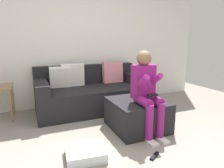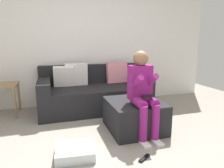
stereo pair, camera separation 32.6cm
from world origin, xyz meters
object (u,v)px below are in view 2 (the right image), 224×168
remote_near_ottoman (144,158)px  person_seated (143,90)px  storage_bin (75,152)px  side_table (2,89)px  couch_sectional (94,93)px  ottoman (134,115)px

remote_near_ottoman → person_seated: bearing=35.9°
storage_bin → side_table: 2.03m
couch_sectional → side_table: bearing=177.6°
storage_bin → remote_near_ottoman: storage_bin is taller
storage_bin → remote_near_ottoman: (0.74, -0.29, -0.05)m
ottoman → person_seated: (0.03, -0.20, 0.43)m
person_seated → remote_near_ottoman: (-0.23, -0.56, -0.64)m
storage_bin → ottoman: bearing=26.8°
person_seated → storage_bin: 1.17m
storage_bin → side_table: bearing=121.8°
ottoman → storage_bin: ottoman is taller
person_seated → storage_bin: size_ratio=2.72×
side_table → ottoman: bearing=-31.4°
ottoman → remote_near_ottoman: bearing=-104.8°
couch_sectional → ottoman: bearing=-72.1°
ottoman → side_table: bearing=148.6°
ottoman → person_seated: person_seated is taller
side_table → storage_bin: bearing=-58.2°
ottoman → person_seated: 0.48m
couch_sectional → person_seated: 1.44m
ottoman → storage_bin: size_ratio=1.87×
ottoman → storage_bin: bearing=-153.2°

